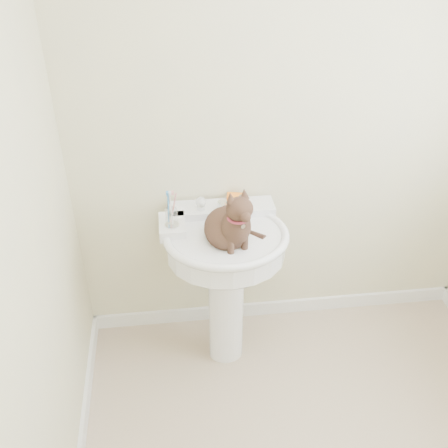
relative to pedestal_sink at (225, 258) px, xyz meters
name	(u,v)px	position (x,y,z in m)	size (l,w,h in m)	color
wall_back	(289,123)	(0.35, 0.29, 0.58)	(2.20, 0.00, 2.50)	beige
wall_left	(6,288)	(-0.75, -0.81, 0.58)	(0.00, 2.20, 2.50)	beige
baseboard_back	(276,307)	(0.35, 0.28, -0.63)	(2.20, 0.02, 0.09)	white
pedestal_sink	(225,258)	(0.00, 0.00, 0.00)	(0.62, 0.61, 0.86)	white
faucet	(222,203)	(0.00, 0.15, 0.23)	(0.28, 0.12, 0.14)	silver
soap_bar	(236,198)	(0.08, 0.24, 0.20)	(0.09, 0.06, 0.03)	orange
toothbrush_cup	(171,217)	(-0.25, 0.04, 0.23)	(0.07, 0.07, 0.19)	silver
cat	(230,226)	(0.01, -0.07, 0.23)	(0.24, 0.30, 0.43)	brown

